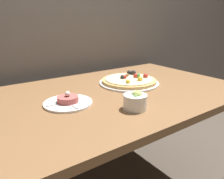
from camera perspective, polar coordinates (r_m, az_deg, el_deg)
name	(u,v)px	position (r m, az deg, el deg)	size (l,w,h in m)	color
dining_table	(119,105)	(1.22, 1.72, -4.02)	(1.35, 0.89, 0.72)	brown
pizza_plate	(129,81)	(1.32, 4.56, 2.28)	(0.36, 0.36, 0.06)	white
tartare_plate	(68,101)	(1.02, -11.43, -3.08)	(0.22, 0.22, 0.06)	white
small_bowl	(136,100)	(0.94, 6.16, -2.80)	(0.10, 0.10, 0.08)	white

